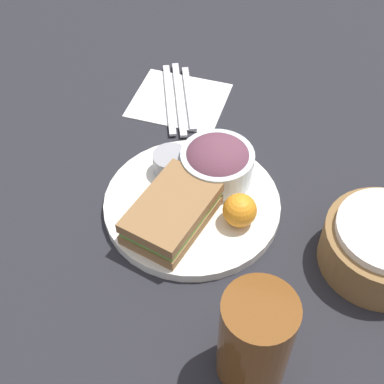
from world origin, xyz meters
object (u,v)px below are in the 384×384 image
Objects in this scene: salad_bowl at (217,162)px; spoon at (189,97)px; bread_basket at (382,245)px; drink_glass at (255,339)px; fork at (169,98)px; plate at (192,204)px; sandwich at (173,212)px; dressing_cup at (171,163)px; knife at (179,98)px.

spoon is (-0.18, -0.10, -0.04)m from salad_bowl.
spoon is (-0.26, -0.35, -0.03)m from bread_basket.
drink_glass is 0.51m from fork.
spoon is at bearing -90.00° from fork.
sandwich is at bearing -17.72° from plate.
dressing_cup is at bearing -101.48° from bread_basket.
dressing_cup is 0.31× the size of spoon.
plate reaches higher than knife.
drink_glass is at bearing 35.79° from dressing_cup.
sandwich is 0.79× the size of knife.
spoon is (-0.01, 0.03, 0.00)m from fork.
salad_bowl reaches higher than sandwich.
salad_bowl reaches higher than knife.
drink_glass is 0.24m from bread_basket.
dressing_cup is at bearing -80.44° from salad_bowl.
knife is at bearing -157.40° from plate.
bread_basket reaches higher than dressing_cup.
drink_glass reaches higher than knife.
sandwich reaches higher than fork.
fork is 0.95× the size of knife.
fork is at bearing -122.24° from bread_basket.
sandwich is at bearing 177.53° from fork.
spoon is at bearing -161.44° from plate.
plate reaches higher than fork.
fork is at bearing -159.86° from sandwich.
sandwich is at bearing -137.54° from drink_glass.
fork is (-0.27, -0.10, -0.03)m from sandwich.
dressing_cup reaches higher than knife.
fork is 0.02m from knife.
plate is at bearing 45.06° from dressing_cup.
fork is at bearing 90.00° from knife.
bread_basket is at bearing 86.65° from plate.
plate is 0.06m from sandwich.
plate is at bearing -175.96° from fork.
bread_basket is at bearing 95.77° from sandwich.
spoon is at bearing -170.64° from dressing_cup.
fork and knife have the same top height.
plate is 0.07m from dressing_cup.
sandwich is (0.04, -0.01, 0.03)m from plate.
sandwich is 1.01× the size of bread_basket.
knife is at bearing -163.39° from sandwich.
drink_glass is 0.67× the size of knife.
dressing_cup is at bearing -144.21° from drink_glass.
drink_glass is 0.51m from knife.
knife is (-0.24, -0.10, -0.00)m from plate.
sandwich is 0.10m from dressing_cup.
dressing_cup is 0.28× the size of fork.
drink_glass reaches higher than plate.
sandwich reaches higher than dressing_cup.
spoon is (-0.24, -0.08, -0.00)m from plate.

